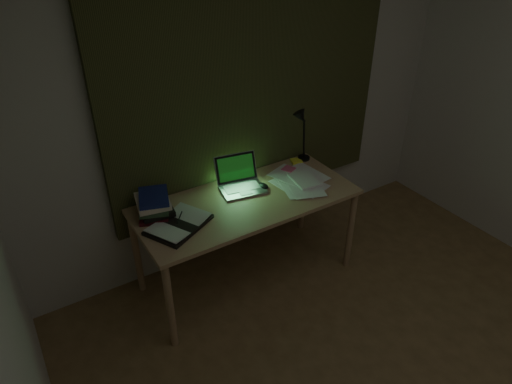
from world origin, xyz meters
TOP-DOWN VIEW (x-y plane):
  - wall_back at (0.00, 2.00)m, footprint 3.50×0.00m
  - curtain at (0.00, 1.96)m, footprint 2.20×0.06m
  - desk at (-0.28, 1.59)m, footprint 1.53×0.67m
  - laptop at (-0.25, 1.70)m, footprint 0.36×0.39m
  - open_textbook at (-0.80, 1.55)m, footprint 0.46×0.42m
  - book_stack at (-0.88, 1.74)m, footprint 0.25×0.28m
  - loose_papers at (0.14, 1.59)m, footprint 0.38×0.40m
  - mouse at (-0.10, 1.65)m, footprint 0.06×0.09m
  - sticky_yellow at (0.32, 1.84)m, footprint 0.10×0.10m
  - sticky_pink at (0.19, 1.77)m, footprint 0.11×0.11m
  - desk_lamp at (0.40, 1.85)m, footprint 0.39×0.33m

SIDE VIEW (x-z plane):
  - desk at x=-0.28m, z-range 0.00..0.70m
  - sticky_yellow at x=0.32m, z-range 0.70..0.71m
  - sticky_pink at x=0.19m, z-range 0.70..0.71m
  - loose_papers at x=0.14m, z-range 0.70..0.72m
  - mouse at x=-0.10m, z-range 0.70..0.73m
  - open_textbook at x=-0.80m, z-range 0.70..0.73m
  - book_stack at x=-0.88m, z-range 0.70..0.86m
  - laptop at x=-0.25m, z-range 0.70..0.91m
  - desk_lamp at x=0.40m, z-range 0.70..1.21m
  - wall_back at x=0.00m, z-range 0.00..2.50m
  - curtain at x=0.00m, z-range 0.45..2.45m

